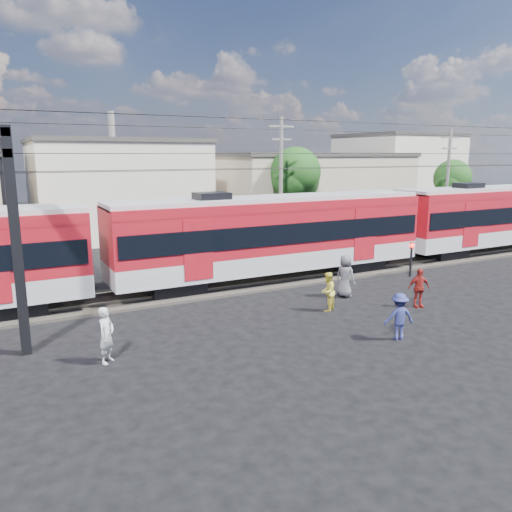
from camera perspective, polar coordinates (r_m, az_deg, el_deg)
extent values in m
plane|color=black|center=(17.76, 10.67, -8.98)|extent=(120.00, 120.00, 0.00)
cube|color=#2D2823|center=(24.21, -1.11, -3.07)|extent=(70.00, 3.40, 0.12)
cube|color=#59544C|center=(23.53, -0.29, -3.19)|extent=(70.00, 0.12, 0.12)
cube|color=#59544C|center=(24.83, -1.88, -2.41)|extent=(70.00, 0.12, 0.12)
cube|color=black|center=(21.75, -26.05, -5.17)|extent=(2.40, 2.20, 0.70)
cube|color=black|center=(22.79, -9.37, -3.40)|extent=(2.40, 2.20, 0.70)
cube|color=black|center=(27.63, 11.20, -0.83)|extent=(2.40, 2.20, 0.70)
cube|color=#9DA0A5|center=(24.63, 1.93, -0.21)|extent=(16.00, 3.00, 0.90)
cube|color=maroon|center=(24.35, 1.96, 3.59)|extent=(16.00, 3.00, 2.40)
cube|color=black|center=(24.38, 1.96, 3.01)|extent=(15.68, 3.08, 0.95)
cube|color=#9DA0A5|center=(24.21, 1.98, 6.52)|extent=(16.00, 2.60, 0.25)
cube|color=black|center=(32.10, 20.38, 0.37)|extent=(2.40, 2.20, 0.70)
cube|color=#9DA0A5|center=(35.91, 25.97, 2.34)|extent=(16.00, 3.00, 0.90)
cube|color=maroon|center=(35.72, 26.20, 4.96)|extent=(16.00, 3.00, 2.40)
cube|color=black|center=(35.74, 26.17, 4.56)|extent=(15.68, 3.08, 0.95)
cube|color=#9DA0A5|center=(35.62, 26.38, 6.95)|extent=(16.00, 2.60, 0.25)
cube|color=black|center=(16.68, -25.71, 1.20)|extent=(0.30, 0.30, 7.00)
cube|color=black|center=(25.60, -26.56, 4.36)|extent=(0.30, 0.30, 7.00)
cube|color=black|center=(20.97, -27.04, 12.06)|extent=(0.25, 9.30, 0.25)
cube|color=black|center=(20.96, -26.89, 10.42)|extent=(0.25, 9.30, 0.25)
cylinder|color=black|center=(22.81, -0.36, 9.87)|extent=(70.00, 0.03, 0.03)
cylinder|color=black|center=(24.06, -1.92, 9.95)|extent=(70.00, 0.03, 0.03)
cylinder|color=black|center=(22.80, -0.37, 11.63)|extent=(70.00, 0.03, 0.03)
cylinder|color=black|center=(24.05, -1.93, 11.62)|extent=(70.00, 0.03, 0.03)
cylinder|color=black|center=(20.40, 3.37, 15.28)|extent=(70.00, 0.03, 0.03)
cylinder|color=black|center=(26.64, -4.65, 14.38)|extent=(70.00, 0.03, 0.03)
cube|color=beige|center=(40.93, -15.81, 7.38)|extent=(12.00, 12.00, 7.00)
cube|color=#3F3D3A|center=(40.86, -16.10, 12.48)|extent=(12.24, 12.24, 0.30)
cube|color=tan|center=(44.43, 5.87, 7.40)|extent=(16.00, 10.00, 6.00)
cube|color=#3F3D3A|center=(44.32, 5.95, 11.46)|extent=(16.32, 10.20, 0.30)
cube|color=beige|center=(56.23, 15.72, 8.91)|extent=(10.00, 10.00, 8.00)
cube|color=#3F3D3A|center=(56.22, 15.95, 13.13)|extent=(10.20, 10.20, 0.30)
cylinder|color=slate|center=(32.50, 2.84, 8.15)|extent=(0.24, 0.24, 8.50)
cube|color=slate|center=(32.49, 2.91, 14.59)|extent=(1.80, 0.12, 0.12)
cube|color=slate|center=(32.46, 2.90, 13.18)|extent=(1.40, 0.12, 0.12)
cylinder|color=slate|center=(40.73, 20.99, 7.74)|extent=(0.24, 0.24, 8.00)
cube|color=slate|center=(40.70, 21.35, 12.51)|extent=(1.80, 0.12, 0.12)
cube|color=slate|center=(40.68, 21.26, 11.39)|extent=(1.40, 0.12, 0.12)
cylinder|color=#382619|center=(36.81, 4.47, 4.95)|extent=(0.36, 0.36, 3.92)
sphere|color=#154614|center=(36.59, 4.55, 9.52)|extent=(3.64, 3.64, 3.64)
sphere|color=#154614|center=(37.19, 5.07, 8.47)|extent=(2.80, 2.80, 2.80)
cylinder|color=#382619|center=(45.88, 21.32, 5.14)|extent=(0.36, 0.36, 3.36)
sphere|color=#154614|center=(45.70, 21.55, 8.28)|extent=(3.12, 3.12, 3.12)
sphere|color=#154614|center=(46.38, 21.70, 7.56)|extent=(2.40, 2.40, 2.40)
imported|color=silver|center=(15.73, -16.73, -8.65)|extent=(0.73, 0.74, 1.73)
imported|color=#DACD44|center=(20.14, 8.18, -4.05)|extent=(0.97, 0.93, 1.58)
imported|color=navy|center=(17.57, 16.03, -6.66)|extent=(1.17, 0.87, 1.62)
imported|color=maroon|center=(21.45, 18.10, -3.48)|extent=(1.02, 0.63, 1.63)
imported|color=#55565B|center=(22.19, 10.17, -2.27)|extent=(0.88, 1.07, 1.87)
imported|color=#B0B3B8|center=(40.91, 20.86, 3.13)|extent=(4.41, 2.29, 1.43)
cylinder|color=black|center=(26.67, 17.28, -0.51)|extent=(0.11, 0.11, 1.68)
sphere|color=#FF140C|center=(26.53, 17.39, 1.17)|extent=(0.26, 0.26, 0.26)
cube|color=black|center=(26.53, 17.39, 1.17)|extent=(0.23, 0.06, 0.33)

